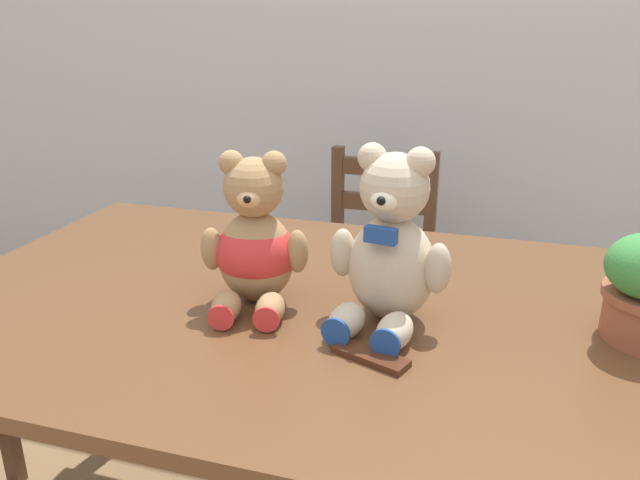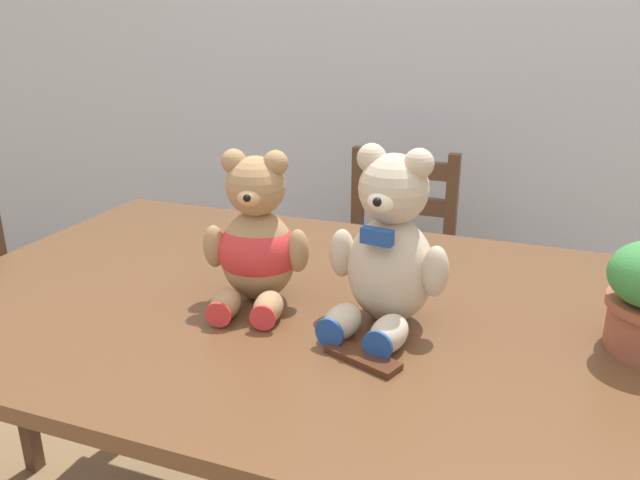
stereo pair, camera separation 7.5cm
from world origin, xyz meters
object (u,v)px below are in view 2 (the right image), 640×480
object	(u,v)px
teddy_bear_left	(257,243)
chocolate_bar	(363,358)
wooden_chair_behind	(391,280)
teddy_bear_right	(389,251)

from	to	relation	value
teddy_bear_left	chocolate_bar	distance (m)	0.33
wooden_chair_behind	teddy_bear_right	size ratio (longest dim) A/B	2.60
wooden_chair_behind	teddy_bear_right	world-z (taller)	teddy_bear_right
chocolate_bar	teddy_bear_right	bearing A→B (deg)	90.35
teddy_bear_left	chocolate_bar	world-z (taller)	teddy_bear_left
teddy_bear_left	teddy_bear_right	xyz separation A→B (m)	(0.27, -0.00, 0.02)
teddy_bear_left	chocolate_bar	size ratio (longest dim) A/B	2.30
teddy_bear_left	teddy_bear_right	world-z (taller)	teddy_bear_right
teddy_bear_right	chocolate_bar	world-z (taller)	teddy_bear_right
wooden_chair_behind	teddy_bear_left	bearing A→B (deg)	87.10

